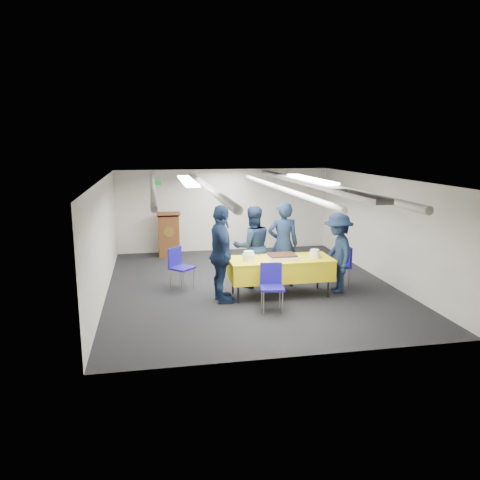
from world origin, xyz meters
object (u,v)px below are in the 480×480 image
Objects in this scene: podium at (169,234)px; chair_near at (272,282)px; chair_left at (179,264)px; sailor_c at (221,254)px; sheet_cake at (282,256)px; sailor_d at (338,253)px; serving_table at (280,269)px; sailor_b at (252,247)px; sailor_a at (283,244)px; chair_right at (343,262)px.

chair_near is (1.67, -4.60, -0.08)m from podium.
sailor_c is (0.75, -1.02, 0.41)m from chair_left.
sheet_cake is 0.64× the size of chair_left.
sheet_cake is 1.20m from sailor_d.
podium is (-2.05, 3.83, 0.05)m from serving_table.
sheet_cake is 1.24m from sailor_c.
sailor_b reaches higher than podium.
chair_left is at bearing 155.15° from sheet_cake.
chair_left is at bearing 155.92° from serving_table.
sailor_c reaches higher than sailor_d.
serving_table is at bearing -24.08° from chair_left.
sailor_d reaches higher than chair_left.
chair_left is 0.46× the size of sailor_c.
podium is at bearing 118.17° from serving_table.
sailor_a reaches higher than sheet_cake.
sailor_c is 2.44m from sailor_d.
chair_left is (0.09, -2.95, -0.08)m from podium.
chair_left is at bearing 32.71° from sailor_c.
podium is 4.95m from chair_right.
chair_near is 1.53m from sailor_b.
sailor_a reaches higher than serving_table.
chair_near is at bearing -46.22° from chair_left.
sailor_a is at bearing -118.11° from sailor_d.
sailor_d is (1.63, -0.69, -0.05)m from sailor_b.
serving_table is 1.54m from chair_right.
chair_left is at bearing -10.59° from sailor_b.
serving_table is at bearing -61.83° from podium.
sailor_b is at bearing -46.26° from sailor_c.
podium is 0.76× the size of sailor_d.
sailor_a reaches higher than podium.
serving_table is 1.19× the size of sailor_b.
sailor_a is at bearing 167.55° from chair_right.
chair_near is 1.12m from sailor_c.
sailor_a reaches higher than sailor_d.
chair_left is at bearing -100.79° from sailor_d.
chair_near is 1.00× the size of chair_left.
sailor_b is (1.55, -0.16, 0.33)m from chair_left.
sailor_c is at bearing -173.14° from serving_table.
sailor_d is (1.20, 0.07, 0.00)m from sheet_cake.
chair_right reaches higher than serving_table.
podium is at bearing 135.68° from chair_right.
podium is 3.93m from sailor_a.
sailor_c is (-2.70, -0.52, 0.41)m from chair_right.
sheet_cake is 0.88m from chair_near.
chair_near and chair_right have the same top height.
chair_left is (-3.45, 0.51, 0.00)m from chair_right.
podium reaches higher than sheet_cake.
sailor_d reaches higher than podium.
chair_left is at bearing 133.78° from chair_near.
sailor_c is (0.84, -3.97, 0.33)m from podium.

